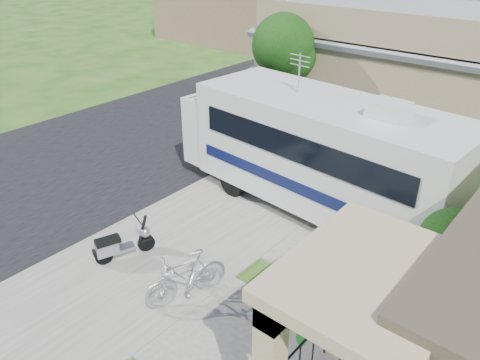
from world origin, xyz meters
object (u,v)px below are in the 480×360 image
Objects in this scene: motorhome at (316,149)px; pickup_truck at (284,79)px; garden_hose at (305,342)px; shrub at (449,271)px; bicycle at (186,279)px; scooter at (120,245)px; van at (354,51)px.

motorhome reaches higher than pickup_truck.
motorhome is at bearing 120.85° from garden_hose.
garden_hose is (-1.77, -2.19, -1.32)m from shrub.
shrub reaches higher than pickup_truck.
motorhome reaches higher than shrub.
pickup_truck is at bearing 135.39° from bicycle.
scooter is at bearing -157.39° from shrub.
van is at bearing 118.66° from motorhome.
scooter is 3.89× the size of garden_hose.
van is at bearing 122.31° from shrub.
pickup_truck reaches higher than garden_hose.
pickup_truck is (-6.83, 13.26, 0.27)m from bicycle.
motorhome is 10.60m from pickup_truck.
motorhome is at bearing 108.66° from bicycle.
garden_hose is at bearing 26.97° from scooter.
scooter is 14.07m from pickup_truck.
scooter is at bearing -108.49° from motorhome.
pickup_truck is at bearing 134.62° from motorhome.
bicycle is at bearing 20.96° from scooter.
motorhome reaches higher than van.
garden_hose is (9.88, -20.59, -0.74)m from van.
motorhome is 17.54m from van.
shrub is 21.79m from van.
bicycle is (2.27, 0.04, 0.12)m from scooter.
garden_hose is at bearing 136.19° from pickup_truck.
shrub is 0.48× the size of van.
pickup_truck is at bearing 126.91° from garden_hose.
pickup_truck is at bearing 137.10° from shrub.
bicycle reaches higher than scooter.
van reaches higher than garden_hose.
van reaches higher than scooter.
shrub is at bearing 49.90° from bicycle.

